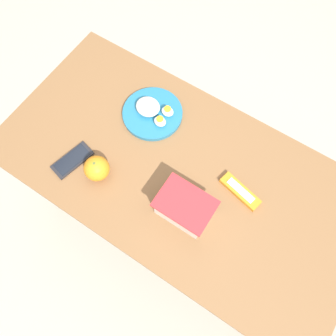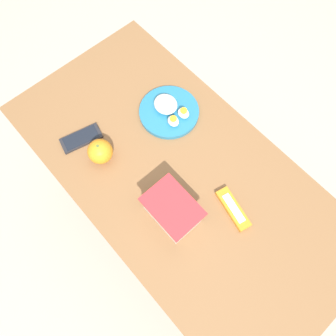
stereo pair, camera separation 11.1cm
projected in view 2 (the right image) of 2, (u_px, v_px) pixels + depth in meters
The scene contains 7 objects.
ground_plane at pixel (175, 222), 1.84m from camera, with size 10.00×10.00×0.00m, color #B2A899.
table at pixel (178, 183), 1.24m from camera, with size 1.30×0.66×0.76m.
food_container at pixel (172, 211), 1.04m from camera, with size 0.18×0.13×0.10m.
orange_fruit at pixel (100, 151), 1.12m from camera, with size 0.09×0.09×0.09m.
rice_plate at pixel (169, 111), 1.21m from camera, with size 0.22×0.22×0.06m.
candy_bar at pixel (233, 209), 1.08m from camera, with size 0.16×0.08×0.02m.
cell_phone at pixel (81, 138), 1.18m from camera, with size 0.10×0.16×0.01m.
Camera 2 is at (-0.29, 0.31, 1.82)m, focal length 35.00 mm.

